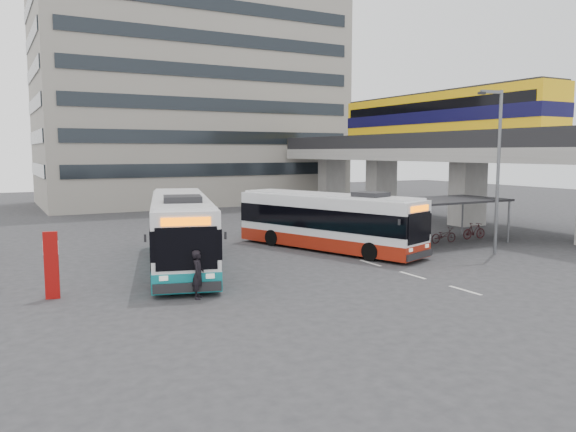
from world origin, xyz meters
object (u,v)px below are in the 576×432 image
bus_main (328,222)px  bus_teal (181,231)px  lamp_post (497,162)px  pedestrian (198,274)px

bus_main → bus_teal: (-8.31, -0.53, 0.11)m
bus_teal → lamp_post: size_ratio=1.44×
bus_main → lamp_post: bearing=-56.0°
bus_main → bus_teal: bearing=164.0°
bus_main → pedestrian: bus_main is taller
bus_main → bus_teal: 8.32m
bus_main → lamp_post: lamp_post is taller
pedestrian → bus_main: bearing=-25.1°
bus_teal → pedestrian: size_ratio=6.84×
bus_teal → pedestrian: bearing=-86.3°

